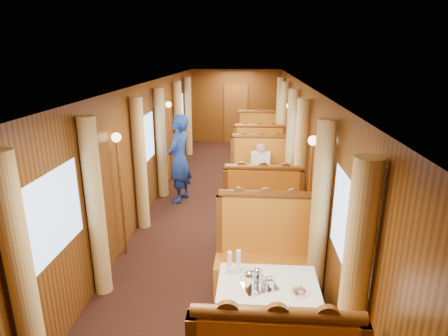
# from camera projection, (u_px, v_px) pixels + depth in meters

# --- Properties ---
(floor) EXTENTS (3.00, 12.00, 0.01)m
(floor) POSITION_uv_depth(u_px,v_px,m) (223.00, 211.00, 7.51)
(floor) COLOR black
(floor) RESTS_ON ground
(ceiling) EXTENTS (3.00, 12.00, 0.01)m
(ceiling) POSITION_uv_depth(u_px,v_px,m) (222.00, 84.00, 6.77)
(ceiling) COLOR silver
(ceiling) RESTS_ON wall_left
(wall_far) EXTENTS (3.00, 0.01, 2.50)m
(wall_far) POSITION_uv_depth(u_px,v_px,m) (236.00, 107.00, 12.85)
(wall_far) COLOR brown
(wall_far) RESTS_ON floor
(wall_left) EXTENTS (0.01, 12.00, 2.50)m
(wall_left) POSITION_uv_depth(u_px,v_px,m) (145.00, 149.00, 7.25)
(wall_left) COLOR brown
(wall_left) RESTS_ON floor
(wall_right) EXTENTS (0.01, 12.00, 2.50)m
(wall_right) POSITION_uv_depth(u_px,v_px,m) (302.00, 152.00, 7.04)
(wall_right) COLOR brown
(wall_right) RESTS_ON floor
(doorway_far) EXTENTS (0.80, 0.04, 2.00)m
(doorway_far) POSITION_uv_depth(u_px,v_px,m) (236.00, 114.00, 12.90)
(doorway_far) COLOR brown
(doorway_far) RESTS_ON floor
(table_near) EXTENTS (1.05, 0.72, 0.75)m
(table_near) POSITION_uv_depth(u_px,v_px,m) (267.00, 313.00, 4.02)
(table_near) COLOR white
(table_near) RESTS_ON floor
(banquette_near_aft) EXTENTS (1.30, 0.55, 1.34)m
(banquette_near_aft) POSITION_uv_depth(u_px,v_px,m) (264.00, 259.00, 4.97)
(banquette_near_aft) COLOR #BB5014
(banquette_near_aft) RESTS_ON floor
(table_mid) EXTENTS (1.05, 0.72, 0.75)m
(table_mid) POSITION_uv_depth(u_px,v_px,m) (260.00, 195.00, 7.35)
(table_mid) COLOR white
(table_mid) RESTS_ON floor
(banquette_mid_fwd) EXTENTS (1.30, 0.55, 1.34)m
(banquette_mid_fwd) POSITION_uv_depth(u_px,v_px,m) (262.00, 214.00, 6.37)
(banquette_mid_fwd) COLOR #BB5014
(banquette_mid_fwd) RESTS_ON floor
(banquette_mid_aft) EXTENTS (1.30, 0.55, 1.34)m
(banquette_mid_aft) POSITION_uv_depth(u_px,v_px,m) (260.00, 176.00, 8.30)
(banquette_mid_aft) COLOR #BB5014
(banquette_mid_aft) RESTS_ON floor
(table_far) EXTENTS (1.05, 0.72, 0.75)m
(table_far) POSITION_uv_depth(u_px,v_px,m) (258.00, 150.00, 10.68)
(table_far) COLOR white
(table_far) RESTS_ON floor
(banquette_far_fwd) EXTENTS (1.30, 0.55, 1.34)m
(banquette_far_fwd) POSITION_uv_depth(u_px,v_px,m) (259.00, 158.00, 9.70)
(banquette_far_fwd) COLOR #BB5014
(banquette_far_fwd) RESTS_ON floor
(banquette_far_aft) EXTENTS (1.30, 0.55, 1.34)m
(banquette_far_aft) POSITION_uv_depth(u_px,v_px,m) (258.00, 140.00, 11.63)
(banquette_far_aft) COLOR #BB5014
(banquette_far_aft) RESTS_ON floor
(tea_tray) EXTENTS (0.41, 0.37, 0.01)m
(tea_tray) POSITION_uv_depth(u_px,v_px,m) (259.00, 286.00, 3.84)
(tea_tray) COLOR silver
(tea_tray) RESTS_ON table_near
(teapot_left) EXTENTS (0.22, 0.18, 0.15)m
(teapot_left) POSITION_uv_depth(u_px,v_px,m) (250.00, 281.00, 3.80)
(teapot_left) COLOR silver
(teapot_left) RESTS_ON tea_tray
(teapot_right) EXTENTS (0.14, 0.11, 0.11)m
(teapot_right) POSITION_uv_depth(u_px,v_px,m) (270.00, 284.00, 3.80)
(teapot_right) COLOR silver
(teapot_right) RESTS_ON tea_tray
(teapot_back) EXTENTS (0.15, 0.12, 0.12)m
(teapot_back) POSITION_uv_depth(u_px,v_px,m) (258.00, 276.00, 3.92)
(teapot_back) COLOR silver
(teapot_back) RESTS_ON tea_tray
(fruit_plate) EXTENTS (0.20, 0.20, 0.05)m
(fruit_plate) POSITION_uv_depth(u_px,v_px,m) (299.00, 292.00, 3.73)
(fruit_plate) COLOR white
(fruit_plate) RESTS_ON table_near
(cup_inboard) EXTENTS (0.08, 0.08, 0.26)m
(cup_inboard) POSITION_uv_depth(u_px,v_px,m) (230.00, 265.00, 4.04)
(cup_inboard) COLOR white
(cup_inboard) RESTS_ON table_near
(cup_outboard) EXTENTS (0.08, 0.08, 0.26)m
(cup_outboard) POSITION_uv_depth(u_px,v_px,m) (238.00, 263.00, 4.07)
(cup_outboard) COLOR white
(cup_outboard) RESTS_ON table_near
(rose_vase_mid) EXTENTS (0.06, 0.06, 0.36)m
(rose_vase_mid) POSITION_uv_depth(u_px,v_px,m) (260.00, 168.00, 7.17)
(rose_vase_mid) COLOR silver
(rose_vase_mid) RESTS_ON table_mid
(rose_vase_far) EXTENTS (0.06, 0.06, 0.36)m
(rose_vase_far) POSITION_uv_depth(u_px,v_px,m) (258.00, 131.00, 10.55)
(rose_vase_far) COLOR silver
(rose_vase_far) RESTS_ON table_far
(window_left_near) EXTENTS (0.01, 1.20, 0.90)m
(window_left_near) POSITION_uv_depth(u_px,v_px,m) (53.00, 215.00, 3.85)
(window_left_near) COLOR #8CADD8
(window_left_near) RESTS_ON wall_left
(curtain_left_near_a) EXTENTS (0.22, 0.22, 2.35)m
(curtain_left_near_a) POSITION_uv_depth(u_px,v_px,m) (22.00, 283.00, 3.18)
(curtain_left_near_a) COLOR tan
(curtain_left_near_a) RESTS_ON floor
(curtain_left_near_b) EXTENTS (0.22, 0.22, 2.35)m
(curtain_left_near_b) POSITION_uv_depth(u_px,v_px,m) (96.00, 210.00, 4.67)
(curtain_left_near_b) COLOR tan
(curtain_left_near_b) RESTS_ON floor
(window_right_near) EXTENTS (0.01, 1.20, 0.90)m
(window_right_near) POSITION_uv_depth(u_px,v_px,m) (346.00, 224.00, 3.64)
(window_right_near) COLOR #8CADD8
(window_right_near) RESTS_ON wall_right
(curtain_right_near_a) EXTENTS (0.22, 0.22, 2.35)m
(curtain_right_near_a) POSITION_uv_depth(u_px,v_px,m) (353.00, 298.00, 2.99)
(curtain_right_near_a) COLOR tan
(curtain_right_near_a) RESTS_ON floor
(curtain_right_near_b) EXTENTS (0.22, 0.22, 2.35)m
(curtain_right_near_b) POSITION_uv_depth(u_px,v_px,m) (320.00, 216.00, 4.48)
(curtain_right_near_b) COLOR tan
(curtain_right_near_b) RESTS_ON floor
(window_left_mid) EXTENTS (0.01, 1.20, 0.90)m
(window_left_mid) POSITION_uv_depth(u_px,v_px,m) (145.00, 139.00, 7.18)
(window_left_mid) COLOR #8CADD8
(window_left_mid) RESTS_ON wall_left
(curtain_left_mid_a) EXTENTS (0.22, 0.22, 2.35)m
(curtain_left_mid_a) POSITION_uv_depth(u_px,v_px,m) (140.00, 165.00, 6.52)
(curtain_left_mid_a) COLOR tan
(curtain_left_mid_a) RESTS_ON floor
(curtain_left_mid_b) EXTENTS (0.22, 0.22, 2.35)m
(curtain_left_mid_b) POSITION_uv_depth(u_px,v_px,m) (161.00, 144.00, 8.00)
(curtain_left_mid_b) COLOR tan
(curtain_left_mid_b) RESTS_ON floor
(window_right_mid) EXTENTS (0.01, 1.20, 0.90)m
(window_right_mid) POSITION_uv_depth(u_px,v_px,m) (302.00, 142.00, 6.98)
(window_right_mid) COLOR #8CADD8
(window_right_mid) RESTS_ON wall_right
(curtain_right_mid_a) EXTENTS (0.22, 0.22, 2.35)m
(curtain_right_mid_a) POSITION_uv_depth(u_px,v_px,m) (300.00, 168.00, 6.32)
(curtain_right_mid_a) COLOR tan
(curtain_right_mid_a) RESTS_ON floor
(curtain_right_mid_b) EXTENTS (0.22, 0.22, 2.35)m
(curtain_right_mid_b) POSITION_uv_depth(u_px,v_px,m) (291.00, 146.00, 7.81)
(curtain_right_mid_b) COLOR tan
(curtain_right_mid_b) RESTS_ON floor
(window_left_far) EXTENTS (0.01, 1.20, 0.90)m
(window_left_far) POSITION_uv_depth(u_px,v_px,m) (179.00, 112.00, 10.52)
(window_left_far) COLOR #8CADD8
(window_left_far) RESTS_ON wall_left
(curtain_left_far_a) EXTENTS (0.22, 0.22, 2.35)m
(curtain_left_far_a) POSITION_uv_depth(u_px,v_px,m) (178.00, 126.00, 9.85)
(curtain_left_far_a) COLOR tan
(curtain_left_far_a) RESTS_ON floor
(curtain_left_far_b) EXTENTS (0.22, 0.22, 2.35)m
(curtain_left_far_b) POSITION_uv_depth(u_px,v_px,m) (188.00, 117.00, 11.33)
(curtain_left_far_b) COLOR tan
(curtain_left_far_b) RESTS_ON floor
(window_right_far) EXTENTS (0.01, 1.20, 0.90)m
(window_right_far) POSITION_uv_depth(u_px,v_px,m) (286.00, 113.00, 10.31)
(window_right_far) COLOR #8CADD8
(window_right_far) RESTS_ON wall_right
(curtain_right_far_a) EXTENTS (0.22, 0.22, 2.35)m
(curtain_right_far_a) POSITION_uv_depth(u_px,v_px,m) (284.00, 128.00, 9.66)
(curtain_right_far_a) COLOR tan
(curtain_right_far_a) RESTS_ON floor
(curtain_right_far_b) EXTENTS (0.22, 0.22, 2.35)m
(curtain_right_far_b) POSITION_uv_depth(u_px,v_px,m) (280.00, 118.00, 11.14)
(curtain_right_far_b) COLOR tan
(curtain_right_far_b) RESTS_ON floor
(sconce_left_fore) EXTENTS (0.14, 0.14, 1.95)m
(sconce_left_fore) POSITION_uv_depth(u_px,v_px,m) (119.00, 170.00, 5.53)
(sconce_left_fore) COLOR #BF8C3F
(sconce_left_fore) RESTS_ON floor
(sconce_right_fore) EXTENTS (0.14, 0.14, 1.95)m
(sconce_right_fore) POSITION_uv_depth(u_px,v_px,m) (311.00, 174.00, 5.34)
(sconce_right_fore) COLOR #BF8C3F
(sconce_right_fore) RESTS_ON floor
(sconce_left_aft) EXTENTS (0.14, 0.14, 1.95)m
(sconce_left_aft) POSITION_uv_depth(u_px,v_px,m) (169.00, 126.00, 8.86)
(sconce_left_aft) COLOR #BF8C3F
(sconce_left_aft) RESTS_ON floor
(sconce_right_aft) EXTENTS (0.14, 0.14, 1.95)m
(sconce_right_aft) POSITION_uv_depth(u_px,v_px,m) (288.00, 127.00, 8.67)
(sconce_right_aft) COLOR #BF8C3F
(sconce_right_aft) RESTS_ON floor
(steward) EXTENTS (0.60, 0.77, 1.86)m
(steward) POSITION_uv_depth(u_px,v_px,m) (179.00, 159.00, 7.77)
(steward) COLOR navy
(steward) RESTS_ON floor
(passenger) EXTENTS (0.40, 0.44, 0.76)m
(passenger) POSITION_uv_depth(u_px,v_px,m) (260.00, 165.00, 7.98)
(passenger) COLOR beige
(passenger) RESTS_ON banquette_mid_aft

